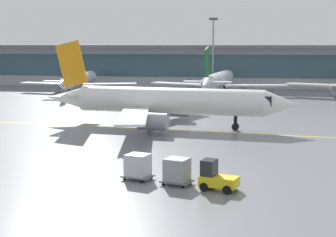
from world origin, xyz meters
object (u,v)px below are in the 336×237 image
object	(u,v)px
gate_airplane_1	(79,80)
cargo_dolly_lead	(177,170)
baggage_tug	(216,177)
apron_light_mast_1	(213,51)
taxiing_regional_jet	(167,101)
cargo_dolly_trailing	(138,166)
gate_airplane_2	(218,80)

from	to	relation	value
gate_airplane_1	cargo_dolly_lead	world-z (taller)	gate_airplane_1
baggage_tug	apron_light_mast_1	world-z (taller)	apron_light_mast_1
taxiing_regional_jet	apron_light_mast_1	size ratio (longest dim) A/B	2.06
cargo_dolly_lead	apron_light_mast_1	distance (m)	76.13
cargo_dolly_lead	cargo_dolly_trailing	bearing A→B (deg)	180.00
gate_airplane_2	apron_light_mast_1	bearing A→B (deg)	16.55
cargo_dolly_trailing	taxiing_regional_jet	bearing A→B (deg)	111.28
gate_airplane_1	gate_airplane_2	bearing A→B (deg)	-93.66
gate_airplane_2	cargo_dolly_lead	xyz separation A→B (m)	(1.80, -65.81, -1.80)
taxiing_regional_jet	cargo_dolly_trailing	bearing A→B (deg)	-79.30
baggage_tug	cargo_dolly_lead	world-z (taller)	baggage_tug
baggage_tug	apron_light_mast_1	size ratio (longest dim) A/B	0.19
taxiing_regional_jet	baggage_tug	size ratio (longest dim) A/B	10.91
gate_airplane_1	cargo_dolly_trailing	distance (m)	70.43
cargo_dolly_trailing	gate_airplane_2	bearing A→B (deg)	105.51
cargo_dolly_trailing	apron_light_mast_1	distance (m)	75.12
baggage_tug	gate_airplane_1	bearing A→B (deg)	132.96
gate_airplane_2	cargo_dolly_trailing	xyz separation A→B (m)	(-1.29, -64.88, -1.80)
taxiing_regional_jet	gate_airplane_2	bearing A→B (deg)	91.41
gate_airplane_1	taxiing_regional_jet	world-z (taller)	taxiing_regional_jet
gate_airplane_1	cargo_dolly_lead	size ratio (longest dim) A/B	10.55
cargo_dolly_lead	cargo_dolly_trailing	xyz separation A→B (m)	(-3.09, 0.92, 0.00)
gate_airplane_2	baggage_tug	xyz separation A→B (m)	(4.68, -66.67, -1.97)
gate_airplane_1	taxiing_regional_jet	distance (m)	47.56
gate_airplane_1	taxiing_regional_jet	size ratio (longest dim) A/B	0.83
gate_airplane_2	cargo_dolly_lead	size ratio (longest dim) A/B	11.65
gate_airplane_2	apron_light_mast_1	xyz separation A→B (m)	(-1.89, 9.88, 5.49)
baggage_tug	apron_light_mast_1	distance (m)	77.19
gate_airplane_2	apron_light_mast_1	size ratio (longest dim) A/B	1.88
taxiing_regional_jet	apron_light_mast_1	bearing A→B (deg)	94.48
gate_airplane_1	baggage_tug	distance (m)	74.53
cargo_dolly_lead	apron_light_mast_1	xyz separation A→B (m)	(-3.69, 75.69, 7.29)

